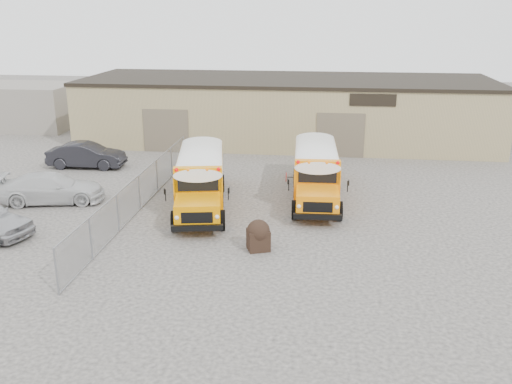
# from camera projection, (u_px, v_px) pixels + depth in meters

# --- Properties ---
(ground) EXTENTS (120.00, 120.00, 0.00)m
(ground) POSITION_uv_depth(u_px,v_px,m) (251.00, 238.00, 24.89)
(ground) COLOR #343230
(ground) RESTS_ON ground
(warehouse) EXTENTS (30.20, 10.20, 4.67)m
(warehouse) POSITION_uv_depth(u_px,v_px,m) (286.00, 109.00, 43.05)
(warehouse) COLOR tan
(warehouse) RESTS_ON ground
(chainlink_fence) EXTENTS (0.07, 18.07, 1.81)m
(chainlink_fence) POSITION_uv_depth(u_px,v_px,m) (139.00, 193.00, 28.17)
(chainlink_fence) COLOR gray
(chainlink_fence) RESTS_ON ground
(distant_building_left) EXTENTS (8.00, 6.00, 3.60)m
(distant_building_left) POSITION_uv_depth(u_px,v_px,m) (26.00, 106.00, 47.75)
(distant_building_left) COLOR gray
(distant_building_left) RESTS_ON ground
(school_bus_left) EXTENTS (3.89, 9.47, 2.70)m
(school_bus_left) POSITION_uv_depth(u_px,v_px,m) (203.00, 149.00, 34.25)
(school_bus_left) COLOR orange
(school_bus_left) RESTS_ON ground
(school_bus_right) EXTENTS (2.86, 9.21, 2.67)m
(school_bus_right) POSITION_uv_depth(u_px,v_px,m) (314.00, 144.00, 35.47)
(school_bus_right) COLOR orange
(school_bus_right) RESTS_ON ground
(tarp_bundle) EXTENTS (1.10, 1.05, 1.31)m
(tarp_bundle) POSITION_uv_depth(u_px,v_px,m) (258.00, 235.00, 23.53)
(tarp_bundle) COLOR black
(tarp_bundle) RESTS_ON ground
(car_white) EXTENTS (5.60, 3.23, 1.53)m
(car_white) POSITION_uv_depth(u_px,v_px,m) (52.00, 188.00, 29.36)
(car_white) COLOR silver
(car_white) RESTS_ON ground
(car_dark) EXTENTS (4.84, 1.81, 1.58)m
(car_dark) POSITION_uv_depth(u_px,v_px,m) (87.00, 155.00, 35.84)
(car_dark) COLOR black
(car_dark) RESTS_ON ground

